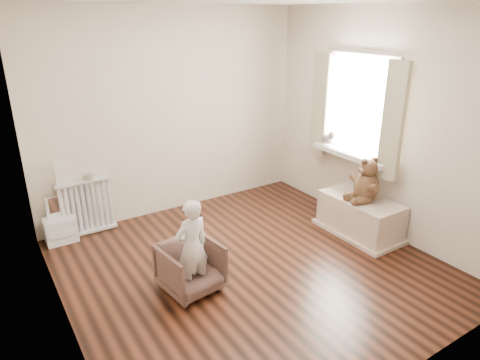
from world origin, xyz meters
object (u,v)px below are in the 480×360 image
radiator (86,203)px  toy_vanity (59,220)px  armchair (191,267)px  teddy_bear (367,183)px  toy_bench (360,218)px  plush_cat (328,137)px  child (192,247)px

radiator → toy_vanity: radiator is taller
armchair → teddy_bear: (2.22, -0.12, 0.43)m
radiator → toy_bench: (2.74, -1.76, -0.19)m
plush_cat → radiator: bearing=137.6°
toy_bench → teddy_bear: 0.47m
armchair → teddy_bear: size_ratio=1.04×
toy_vanity → teddy_bear: size_ratio=1.07×
child → plush_cat: size_ratio=3.99×
toy_vanity → plush_cat: plush_cat is taller
armchair → teddy_bear: 2.26m
toy_bench → plush_cat: 1.12m
plush_cat → teddy_bear: bearing=-123.3°
toy_bench → teddy_bear: size_ratio=1.89×
toy_vanity → armchair: size_ratio=1.02×
radiator → child: bearing=-73.4°
child → plush_cat: 2.53m
child → toy_bench: (2.22, -0.02, -0.29)m
radiator → child: (0.52, -1.74, 0.10)m
toy_bench → radiator: bearing=147.3°
armchair → toy_bench: bearing=-8.9°
toy_vanity → teddy_bear: bearing=-30.1°
radiator → toy_bench: radiator is taller
radiator → teddy_bear: size_ratio=1.34×
child → plush_cat: bearing=-169.3°
toy_vanity → armchair: (0.85, -1.66, -0.03)m
toy_bench → plush_cat: plush_cat is taller
radiator → child: 1.82m
child → plush_cat: (2.36, 0.76, 0.51)m
toy_vanity → plush_cat: (3.21, -0.95, 0.72)m
radiator → teddy_bear: bearing=-33.4°
armchair → child: 0.25m
radiator → teddy_bear: teddy_bear is taller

